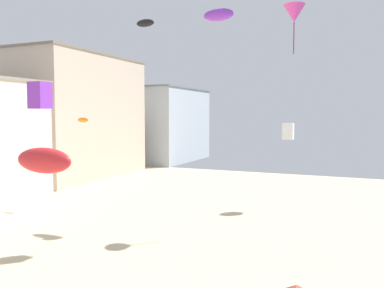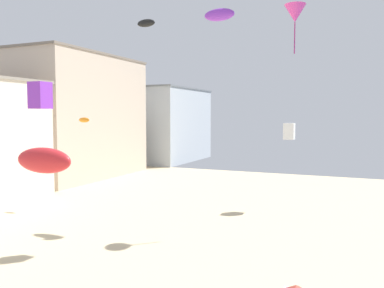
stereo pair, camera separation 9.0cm
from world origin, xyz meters
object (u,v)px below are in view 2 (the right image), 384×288
at_px(kite_red_parafoil, 44,160).
at_px(kite_purple_parafoil, 219,15).
at_px(kite_black_parafoil, 146,23).
at_px(kite_white_box, 289,131).
at_px(kite_orange_parafoil, 84,120).
at_px(kite_magenta_delta, 295,13).
at_px(kite_purple_box, 40,95).

relative_size(kite_red_parafoil, kite_purple_parafoil, 1.05).
bearing_deg(kite_purple_parafoil, kite_black_parafoil, -162.14).
height_order(kite_white_box, kite_purple_parafoil, kite_purple_parafoil).
distance_m(kite_orange_parafoil, kite_magenta_delta, 21.96).
height_order(kite_white_box, kite_magenta_delta, kite_magenta_delta).
distance_m(kite_red_parafoil, kite_purple_box, 4.28).
distance_m(kite_white_box, kite_purple_parafoil, 13.01).
bearing_deg(kite_purple_parafoil, kite_orange_parafoil, -176.42).
bearing_deg(kite_red_parafoil, kite_white_box, 77.95).
bearing_deg(kite_red_parafoil, kite_magenta_delta, 70.74).
bearing_deg(kite_purple_parafoil, kite_white_box, 52.55).
distance_m(kite_black_parafoil, kite_magenta_delta, 12.60).
distance_m(kite_red_parafoil, kite_orange_parafoil, 23.25).
bearing_deg(kite_red_parafoil, kite_purple_parafoil, 88.00).
distance_m(kite_white_box, kite_black_parafoil, 16.86).
distance_m(kite_white_box, kite_purple_box, 25.62).
height_order(kite_purple_parafoil, kite_magenta_delta, kite_purple_parafoil).
bearing_deg(kite_orange_parafoil, kite_black_parafoil, -7.99).
relative_size(kite_purple_box, kite_magenta_delta, 0.34).
distance_m(kite_red_parafoil, kite_purple_parafoil, 22.58).
distance_m(kite_white_box, kite_orange_parafoil, 20.20).
distance_m(kite_purple_box, kite_magenta_delta, 21.42).
bearing_deg(kite_white_box, kite_magenta_delta, -77.50).
xyz_separation_m(kite_orange_parafoil, kite_magenta_delta, (20.19, 1.03, 8.57)).
relative_size(kite_orange_parafoil, kite_black_parafoil, 0.74).
bearing_deg(kite_black_parafoil, kite_white_box, 37.38).
relative_size(kite_white_box, kite_orange_parafoil, 1.24).
bearing_deg(kite_black_parafoil, kite_red_parafoil, -73.40).
relative_size(kite_white_box, kite_purple_box, 1.21).
bearing_deg(kite_white_box, kite_purple_box, -108.07).
bearing_deg(kite_purple_box, kite_black_parafoil, 101.14).
xyz_separation_m(kite_red_parafoil, kite_purple_parafoil, (0.70, 19.99, 10.48)).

